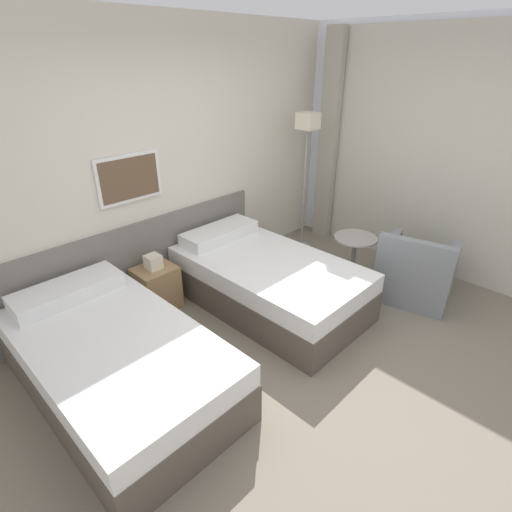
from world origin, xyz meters
name	(u,v)px	position (x,y,z in m)	size (l,w,h in m)	color
ground_plane	(317,367)	(0.00, 0.00, 0.00)	(16.00, 16.00, 0.00)	slate
wall_headboard	(163,171)	(-0.03, 1.99, 1.30)	(10.00, 0.10, 2.70)	beige
wall_window	(476,161)	(2.37, -0.16, 1.34)	(0.21, 4.46, 2.70)	white
bed_near_door	(117,361)	(-1.26, 0.96, 0.27)	(1.09, 1.95, 0.64)	brown
bed_near_window	(267,281)	(0.41, 0.96, 0.27)	(1.09, 1.95, 0.64)	brown
nightstand	(157,287)	(-0.43, 1.70, 0.24)	(0.39, 0.35, 0.60)	#9E7A51
floor_lamp	(307,141)	(1.73, 1.55, 1.41)	(0.24, 0.24, 1.73)	#9E9993
side_table	(354,252)	(1.35, 0.54, 0.41)	(0.46, 0.46, 0.59)	gray
armchair	(416,273)	(1.64, -0.06, 0.26)	(0.95, 0.88, 0.76)	gray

